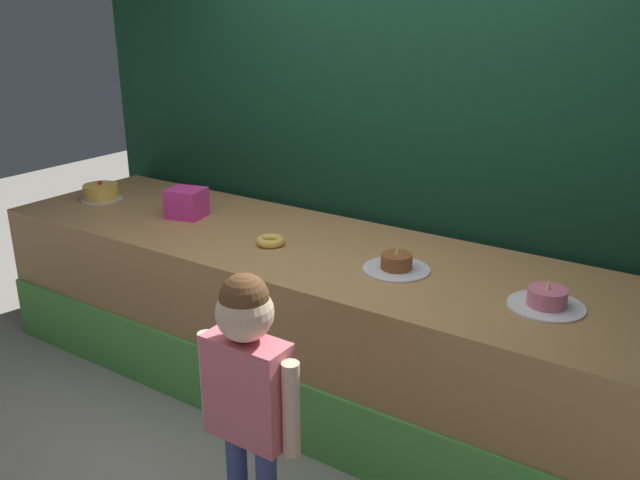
{
  "coord_description": "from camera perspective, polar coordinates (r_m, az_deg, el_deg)",
  "views": [
    {
      "loc": [
        1.71,
        -2.21,
        2.07
      ],
      "look_at": [
        0.02,
        0.31,
        0.98
      ],
      "focal_mm": 37.57,
      "sensor_mm": 36.0,
      "label": 1
    }
  ],
  "objects": [
    {
      "name": "donut",
      "position": [
        3.54,
        -4.24,
        -0.08
      ],
      "size": [
        0.15,
        0.15,
        0.04
      ],
      "primitive_type": "torus",
      "color": "#F2BF4C",
      "rests_on": "stage_platform"
    },
    {
      "name": "child_figure",
      "position": [
        2.5,
        -6.19,
        -11.79
      ],
      "size": [
        0.46,
        0.21,
        1.18
      ],
      "color": "#3F4C8C",
      "rests_on": "ground_plane"
    },
    {
      "name": "curtain_backdrop",
      "position": [
        3.83,
        6.72,
        8.16
      ],
      "size": [
        4.51,
        0.08,
        2.61
      ],
      "primitive_type": "cube",
      "color": "#113823",
      "rests_on": "ground_plane"
    },
    {
      "name": "cake_far_left",
      "position": [
        4.56,
        -18.16,
        3.87
      ],
      "size": [
        0.26,
        0.26,
        0.13
      ],
      "color": "silver",
      "rests_on": "stage_platform"
    },
    {
      "name": "stage_platform",
      "position": [
        3.61,
        1.55,
        -7.37
      ],
      "size": [
        4.22,
        1.06,
        0.85
      ],
      "color": "#B27F4C",
      "rests_on": "ground_plane"
    },
    {
      "name": "cake_center_right",
      "position": [
        2.98,
        18.76,
        -4.86
      ],
      "size": [
        0.32,
        0.32,
        0.13
      ],
      "color": "white",
      "rests_on": "stage_platform"
    },
    {
      "name": "cake_center_left",
      "position": [
        3.22,
        6.53,
        -2.07
      ],
      "size": [
        0.32,
        0.32,
        0.13
      ],
      "color": "silver",
      "rests_on": "stage_platform"
    },
    {
      "name": "pink_box",
      "position": [
        4.06,
        -11.31,
        3.12
      ],
      "size": [
        0.24,
        0.23,
        0.17
      ],
      "primitive_type": "cube",
      "rotation": [
        0.0,
        0.0,
        0.23
      ],
      "color": "#E3379E",
      "rests_on": "stage_platform"
    },
    {
      "name": "ground_plane",
      "position": [
        3.47,
        -3.27,
        -16.81
      ],
      "size": [
        12.0,
        12.0,
        0.0
      ],
      "primitive_type": "plane",
      "color": "gray"
    }
  ]
}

